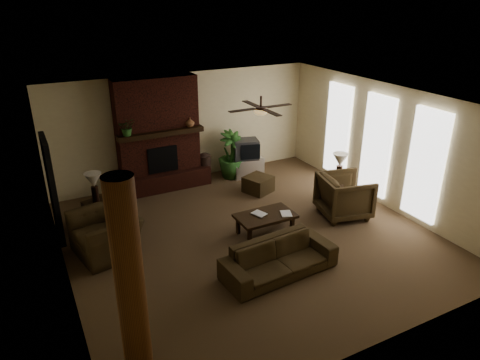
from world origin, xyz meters
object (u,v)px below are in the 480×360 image
armchair_left (105,227)px  side_table_left (99,214)px  ottoman (258,184)px  log_column (130,283)px  armchair_right (345,194)px  lamp_left (94,182)px  floor_plant (232,164)px  sofa (279,253)px  lamp_right (340,162)px  coffee_table (265,217)px  side_table_right (337,190)px  tv_stand (246,166)px  floor_vase (205,165)px

armchair_left → side_table_left: 1.18m
side_table_left → ottoman: bearing=-0.9°
log_column → armchair_right: size_ratio=2.68×
armchair_left → lamp_left: bearing=165.9°
floor_plant → lamp_left: bearing=-163.8°
sofa → armchair_right: bearing=22.2°
armchair_right → lamp_left: 5.38m
log_column → lamp_right: (5.61, 2.89, -0.40)m
sofa → coffee_table: 1.41m
side_table_right → ottoman: bearing=136.4°
tv_stand → side_table_right: bearing=-64.0°
side_table_left → lamp_right: lamp_right is taller
log_column → lamp_left: 4.33m
lamp_left → log_column: bearing=-94.1°
coffee_table → side_table_left: side_table_left is taller
coffee_table → lamp_right: (2.31, 0.54, 0.63)m
lamp_right → armchair_left: bearing=177.5°
ottoman → side_table_left: bearing=179.1°
sofa → tv_stand: 4.59m
floor_vase → lamp_left: bearing=-158.0°
side_table_right → floor_vase: bearing=131.1°
coffee_table → side_table_right: side_table_right is taller
armchair_right → coffee_table: armchair_right is taller
floor_plant → lamp_right: size_ratio=1.96×
lamp_right → log_column: bearing=-152.8°
ottoman → side_table_right: size_ratio=1.09×
tv_stand → floor_plant: floor_plant is taller
armchair_left → lamp_left: (0.06, 1.17, 0.46)m
side_table_left → lamp_right: (5.29, -1.39, 0.73)m
tv_stand → floor_vase: size_ratio=1.10×
tv_stand → log_column: bearing=-129.4°
armchair_left → floor_vase: (3.06, 2.38, -0.11)m
log_column → coffee_table: size_ratio=2.33×
sofa → armchair_right: 2.75m
armchair_left → floor_plant: size_ratio=0.97×
armchair_right → floor_vase: bearing=43.8°
log_column → armchair_right: log_column is taller
sofa → floor_plant: size_ratio=1.63×
sofa → coffee_table: sofa is taller
ottoman → lamp_right: 2.10m
armchair_left → floor_vase: 3.88m
coffee_table → lamp_right: 2.46m
sofa → tv_stand: bearing=64.9°
side_table_left → floor_vase: bearing=22.4°
armchair_right → side_table_left: armchair_right is taller
coffee_table → lamp_right: size_ratio=1.85×
log_column → armchair_left: 3.25m
floor_plant → side_table_right: 2.94m
armchair_right → floor_plant: 3.37m
armchair_left → tv_stand: 4.74m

